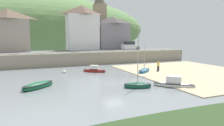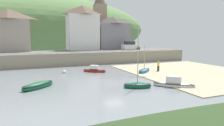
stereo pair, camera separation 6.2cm
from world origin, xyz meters
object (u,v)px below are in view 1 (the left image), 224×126
(sailboat_nearest_shore, at_px, (174,84))
(parked_car_near_slipway, at_px, (130,46))
(church_with_spire, at_px, (100,17))
(waterfront_building_left, at_px, (9,30))
(sailboat_white_hull, at_px, (94,70))
(fishing_boat_green, at_px, (138,85))
(person_on_slipway, at_px, (158,65))
(waterfront_building_centre, at_px, (82,27))
(motorboat_with_cabin, at_px, (38,86))
(mooring_buoy, at_px, (64,72))
(waterfront_building_right, at_px, (113,33))
(rowboat_small_beached, at_px, (144,71))

(sailboat_nearest_shore, relative_size, parked_car_near_slipway, 0.98)
(church_with_spire, bearing_deg, waterfront_building_left, -169.23)
(sailboat_white_hull, bearing_deg, fishing_boat_green, -45.60)
(fishing_boat_green, bearing_deg, sailboat_nearest_shore, 3.48)
(fishing_boat_green, height_order, person_on_slipway, fishing_boat_green)
(waterfront_building_centre, relative_size, motorboat_with_cabin, 2.49)
(motorboat_with_cabin, xyz_separation_m, mooring_buoy, (4.19, 8.04, -0.09))
(sailboat_nearest_shore, height_order, sailboat_white_hull, sailboat_nearest_shore)
(motorboat_with_cabin, relative_size, sailboat_nearest_shore, 0.98)
(motorboat_with_cabin, bearing_deg, sailboat_nearest_shore, -60.24)
(motorboat_with_cabin, bearing_deg, mooring_buoy, 22.75)
(waterfront_building_left, distance_m, waterfront_building_right, 22.91)
(rowboat_small_beached, relative_size, sailboat_white_hull, 1.24)
(motorboat_with_cabin, height_order, parked_car_near_slipway, parked_car_near_slipway)
(person_on_slipway, bearing_deg, waterfront_building_left, 137.01)
(sailboat_white_hull, bearing_deg, church_with_spire, 106.32)
(waterfront_building_centre, distance_m, motorboat_with_cabin, 27.89)
(waterfront_building_left, xyz_separation_m, motorboat_with_cabin, (3.93, -24.38, -6.52))
(waterfront_building_centre, height_order, person_on_slipway, waterfront_building_centre)
(waterfront_building_right, relative_size, person_on_slipway, 4.88)
(waterfront_building_centre, distance_m, parked_car_near_slipway, 11.85)
(person_on_slipway, relative_size, mooring_buoy, 2.70)
(mooring_buoy, bearing_deg, rowboat_small_beached, -18.50)
(fishing_boat_green, xyz_separation_m, rowboat_small_beached, (5.77, 8.13, -0.05))
(sailboat_nearest_shore, bearing_deg, motorboat_with_cabin, -157.37)
(motorboat_with_cabin, bearing_deg, rowboat_small_beached, -24.96)
(waterfront_building_right, xyz_separation_m, sailboat_white_hull, (-10.24, -16.99, -6.10))
(person_on_slipway, bearing_deg, sailboat_white_hull, 159.23)
(fishing_boat_green, relative_size, mooring_buoy, 10.86)
(fishing_boat_green, bearing_deg, parked_car_near_slipway, 85.34)
(fishing_boat_green, distance_m, motorboat_with_cabin, 10.76)
(fishing_boat_green, bearing_deg, rowboat_small_beached, 75.67)
(rowboat_small_beached, bearing_deg, waterfront_building_left, 89.28)
(sailboat_nearest_shore, bearing_deg, fishing_boat_green, -154.43)
(fishing_boat_green, distance_m, sailboat_white_hull, 11.42)
(rowboat_small_beached, bearing_deg, waterfront_building_right, 36.01)
(waterfront_building_right, bearing_deg, person_on_slipway, -92.40)
(rowboat_small_beached, relative_size, person_on_slipway, 2.70)
(parked_car_near_slipway, relative_size, person_on_slipway, 2.62)
(person_on_slipway, xyz_separation_m, mooring_buoy, (-13.93, 4.21, -0.80))
(church_with_spire, height_order, sailboat_white_hull, church_with_spire)
(parked_car_near_slipway, xyz_separation_m, mooring_buoy, (-17.30, -11.84, -3.02))
(waterfront_building_right, xyz_separation_m, rowboat_small_beached, (-3.20, -20.22, -6.16))
(waterfront_building_left, relative_size, parked_car_near_slipway, 2.02)
(waterfront_building_left, relative_size, person_on_slipway, 5.31)
(parked_car_near_slipway, relative_size, mooring_buoy, 7.08)
(church_with_spire, relative_size, fishing_boat_green, 2.36)
(waterfront_building_centre, height_order, sailboat_white_hull, waterfront_building_centre)
(motorboat_with_cabin, xyz_separation_m, person_on_slipway, (18.12, 3.83, 0.72))
(waterfront_building_right, bearing_deg, waterfront_building_left, 180.00)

